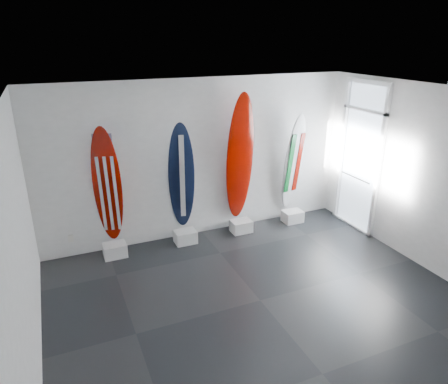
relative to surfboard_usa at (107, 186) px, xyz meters
name	(u,v)px	position (x,y,z in m)	size (l,w,h in m)	color
floor	(260,300)	(1.76, -2.28, -1.30)	(6.00, 6.00, 0.00)	black
ceiling	(268,95)	(1.76, -2.28, 1.70)	(6.00, 6.00, 0.00)	white
wall_back	(200,160)	(1.76, 0.22, 0.20)	(6.00, 6.00, 0.00)	silver
wall_front	(407,316)	(1.76, -4.78, 0.20)	(6.00, 6.00, 0.00)	silver
wall_left	(20,251)	(-1.24, -2.28, 0.20)	(5.00, 5.00, 0.00)	silver
wall_right	(427,179)	(4.76, -2.28, 0.20)	(5.00, 5.00, 0.00)	silver
display_block_usa	(115,250)	(0.00, -0.10, -1.18)	(0.40, 0.30, 0.24)	silver
surfboard_usa	(107,186)	(0.00, 0.00, 0.00)	(0.48, 0.08, 2.12)	#7A0800
display_block_navy	(185,237)	(1.31, -0.10, -1.18)	(0.40, 0.30, 0.24)	silver
surfboard_navy	(182,177)	(1.31, 0.00, -0.02)	(0.47, 0.08, 2.10)	black
display_block_swiss	(241,226)	(2.48, -0.10, -1.18)	(0.40, 0.30, 0.24)	silver
surfboard_swiss	(240,158)	(2.48, 0.00, 0.20)	(0.57, 0.08, 2.53)	#7A0800
display_block_italy	(292,216)	(3.68, -0.10, -1.18)	(0.40, 0.30, 0.24)	silver
surfboard_italy	(293,163)	(3.68, 0.00, -0.03)	(0.47, 0.08, 2.07)	silver
wall_outlet	(71,239)	(-0.69, 0.20, -0.95)	(0.09, 0.02, 0.13)	silver
glass_door	(360,159)	(4.73, -0.73, 0.13)	(0.12, 1.16, 2.85)	white
balcony	(404,193)	(6.06, -0.73, -0.80)	(2.80, 2.20, 1.20)	slate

